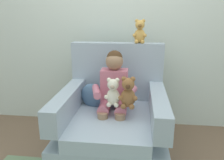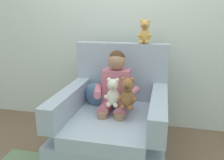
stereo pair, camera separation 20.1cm
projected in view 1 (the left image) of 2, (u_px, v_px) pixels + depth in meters
The scene contains 8 objects.
ground_plane at pixel (112, 155), 2.28m from camera, with size 8.00×8.00×0.00m, color brown.
back_wall at pixel (120, 19), 2.69m from camera, with size 6.00×0.10×2.60m, color silver.
armchair at pixel (113, 123), 2.24m from camera, with size 0.98×1.04×1.07m.
seated_child at pixel (114, 90), 2.19m from camera, with size 0.45×0.39×0.82m.
plush_brown at pixel (128, 93), 2.00m from camera, with size 0.17×0.14×0.29m.
plush_cream at pixel (113, 93), 2.04m from camera, with size 0.16×0.13×0.26m.
plush_honey_on_backrest at pixel (140, 32), 2.35m from camera, with size 0.15×0.12×0.25m.
throw_pillow at pixel (93, 96), 2.35m from camera, with size 0.26×0.12×0.26m, color slate.
Camera 1 is at (0.23, -1.97, 1.36)m, focal length 36.56 mm.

